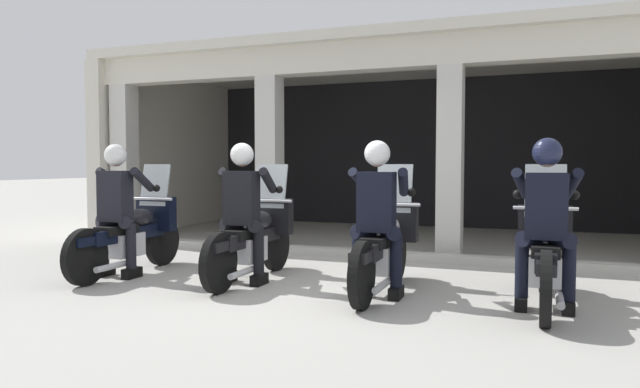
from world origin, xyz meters
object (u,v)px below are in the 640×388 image
object	(u,v)px
police_officer_far_left	(117,199)
motorcycle_center_right	(384,244)
police_officer_center_right	(377,205)
police_officer_far_right	(546,209)
motorcycle_center_left	(255,236)
motorcycle_far_left	(134,233)
police_officer_center_left	(243,201)
motorcycle_far_right	(545,253)

from	to	relation	value
police_officer_far_left	motorcycle_center_right	xyz separation A→B (m)	(3.17, 0.37, -0.44)
police_officer_center_right	police_officer_far_right	world-z (taller)	same
motorcycle_center_left	police_officer_center_right	world-z (taller)	police_officer_center_right
police_officer_far_left	police_officer_far_right	bearing A→B (deg)	3.40
motorcycle_far_left	motorcycle_center_left	xyz separation A→B (m)	(1.58, 0.19, 0.00)
police_officer_far_right	police_officer_center_right	bearing A→B (deg)	-177.26
motorcycle_far_left	motorcycle_center_left	world-z (taller)	same
police_officer_far_left	police_officer_center_left	size ratio (longest dim) A/B	1.00
motorcycle_center_left	police_officer_center_left	bearing A→B (deg)	-85.16
police_officer_far_left	motorcycle_center_right	size ratio (longest dim) A/B	0.78
motorcycle_far_right	police_officer_far_left	bearing A→B (deg)	-172.57
motorcycle_far_left	police_officer_center_left	world-z (taller)	police_officer_center_left
motorcycle_far_right	motorcycle_center_left	bearing A→B (deg)	-178.99
motorcycle_center_left	motorcycle_far_right	world-z (taller)	same
police_officer_far_left	motorcycle_center_right	distance (m)	3.22
police_officer_center_left	police_officer_far_right	size ratio (longest dim) A/B	1.00
motorcycle_center_left	police_officer_center_right	size ratio (longest dim) A/B	1.29
motorcycle_center_right	police_officer_far_right	xyz separation A→B (m)	(1.58, -0.29, 0.44)
police_officer_center_left	police_officer_center_right	size ratio (longest dim) A/B	1.00
motorcycle_far_left	motorcycle_far_right	xyz separation A→B (m)	(4.75, 0.07, 0.00)
motorcycle_center_left	motorcycle_far_right	size ratio (longest dim) A/B	1.00
police_officer_far_left	motorcycle_far_right	size ratio (longest dim) A/B	0.78
motorcycle_center_left	motorcycle_center_right	world-z (taller)	same
motorcycle_center_right	police_officer_center_left	bearing A→B (deg)	-170.86
motorcycle_center_right	motorcycle_far_right	bearing A→B (deg)	2.37
motorcycle_center_right	police_officer_far_right	world-z (taller)	police_officer_far_right
police_officer_center_left	motorcycle_far_right	distance (m)	3.20
police_officer_far_left	motorcycle_center_left	world-z (taller)	police_officer_far_left
motorcycle_center_left	police_officer_far_left	bearing A→B (deg)	-158.23
motorcycle_center_left	police_officer_center_left	distance (m)	0.52
police_officer_center_right	police_officer_far_right	xyz separation A→B (m)	(1.58, -0.01, 0.00)
motorcycle_far_left	police_officer_center_left	xyz separation A→B (m)	(1.58, -0.09, 0.44)
police_officer_center_left	police_officer_center_right	distance (m)	1.59
motorcycle_center_left	motorcycle_center_right	xyz separation A→B (m)	(1.58, -0.11, 0.00)
motorcycle_center_left	motorcycle_center_right	bearing A→B (deg)	1.26
motorcycle_far_right	police_officer_far_right	distance (m)	0.52
police_officer_center_right	motorcycle_far_right	distance (m)	1.67
motorcycle_center_left	police_officer_far_right	distance (m)	3.22
police_officer_center_left	motorcycle_far_right	bearing A→B (deg)	8.11
motorcycle_far_left	police_officer_far_right	bearing A→B (deg)	-0.02
motorcycle_center_right	police_officer_center_right	distance (m)	0.52
police_officer_center_right	police_officer_far_right	size ratio (longest dim) A/B	1.00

